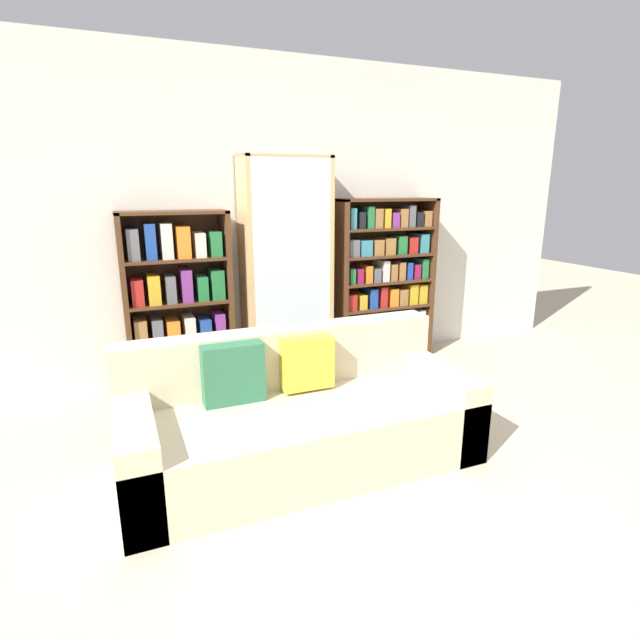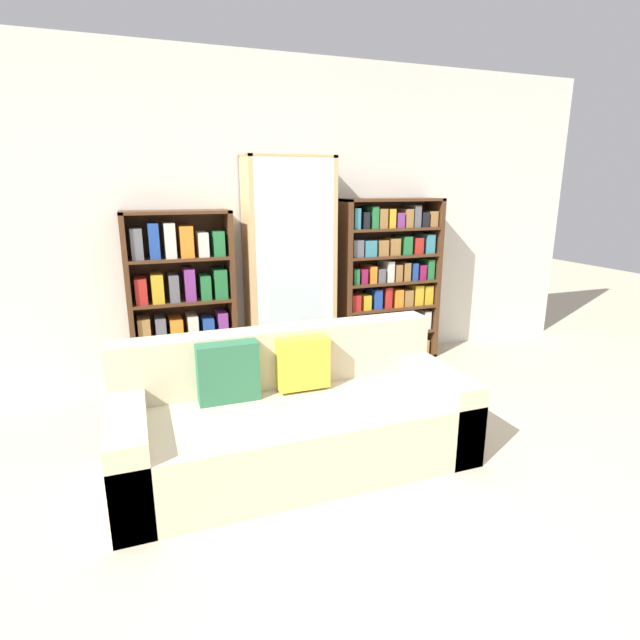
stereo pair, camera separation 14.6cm
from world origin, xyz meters
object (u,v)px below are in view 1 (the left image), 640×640
(display_cabinet, at_px, (286,270))
(bookshelf_left, at_px, (178,306))
(bookshelf_right, at_px, (383,282))
(couch, at_px, (298,419))
(wine_bottle, at_px, (363,373))

(display_cabinet, bearing_deg, bookshelf_left, 178.92)
(bookshelf_left, distance_m, bookshelf_right, 1.91)
(couch, distance_m, bookshelf_right, 2.11)
(couch, bearing_deg, bookshelf_left, 108.20)
(couch, xyz_separation_m, bookshelf_right, (1.42, 1.49, 0.48))
(bookshelf_left, height_order, display_cabinet, display_cabinet)
(bookshelf_right, distance_m, wine_bottle, 1.04)
(bookshelf_right, xyz_separation_m, wine_bottle, (-0.54, -0.65, -0.61))
(wine_bottle, bearing_deg, display_cabinet, 124.76)
(bookshelf_right, relative_size, wine_bottle, 4.54)
(bookshelf_right, height_order, wine_bottle, bookshelf_right)
(display_cabinet, bearing_deg, wine_bottle, -55.24)
(bookshelf_left, xyz_separation_m, wine_bottle, (1.37, -0.65, -0.56))
(bookshelf_left, bearing_deg, couch, -71.80)
(display_cabinet, distance_m, wine_bottle, 1.11)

